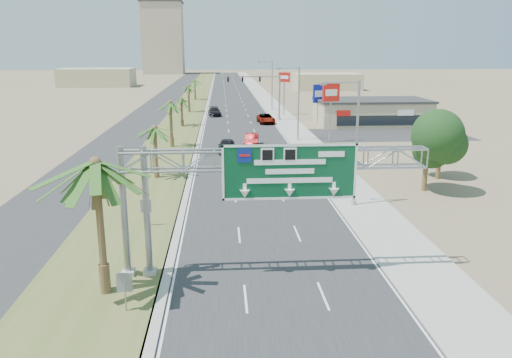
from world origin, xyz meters
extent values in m
cube|color=#28282B|center=(0.00, 110.00, 0.01)|extent=(12.00, 300.00, 0.02)
cube|color=#9E9B93|center=(8.50, 110.00, 0.05)|extent=(4.00, 300.00, 0.10)
cube|color=#475D29|center=(-10.00, 110.00, 0.06)|extent=(7.00, 300.00, 0.12)
cube|color=#28282B|center=(-17.00, 110.00, 0.01)|extent=(8.00, 300.00, 0.02)
cylinder|color=gray|center=(-7.20, 10.00, 3.70)|extent=(0.36, 0.36, 7.40)
cylinder|color=gray|center=(-8.40, 10.00, 3.70)|extent=(0.36, 0.36, 7.40)
cube|color=#9E9B93|center=(-7.20, 10.00, 0.20)|extent=(0.70, 0.70, 0.40)
cube|color=#9E9B93|center=(-8.40, 10.00, 0.20)|extent=(0.70, 0.70, 0.40)
cube|color=#074223|center=(0.50, 9.52, 6.00)|extent=(7.20, 0.12, 3.00)
cube|color=navy|center=(-1.90, 9.44, 6.95)|extent=(0.75, 0.03, 0.75)
cone|color=white|center=(0.50, 9.44, 4.85)|extent=(0.56, 0.56, 0.45)
cylinder|color=brown|center=(-9.20, 8.00, 3.50)|extent=(0.36, 0.36, 7.00)
cylinder|color=brown|center=(-9.20, 8.00, 0.84)|extent=(0.54, 0.54, 1.68)
cylinder|color=brown|center=(-9.50, 32.00, 2.50)|extent=(0.36, 0.36, 5.00)
cylinder|color=brown|center=(-9.50, 32.00, 0.60)|extent=(0.54, 0.54, 1.20)
cylinder|color=brown|center=(-9.50, 48.00, 2.90)|extent=(0.36, 0.36, 5.80)
cylinder|color=brown|center=(-9.50, 48.00, 0.70)|extent=(0.54, 0.54, 1.39)
cylinder|color=brown|center=(-9.50, 66.00, 2.25)|extent=(0.36, 0.36, 4.50)
cylinder|color=brown|center=(-9.50, 66.00, 0.54)|extent=(0.54, 0.54, 1.08)
cylinder|color=brown|center=(-9.50, 85.00, 2.60)|extent=(0.36, 0.36, 5.20)
cylinder|color=brown|center=(-9.50, 85.00, 0.62)|extent=(0.54, 0.54, 1.25)
cylinder|color=brown|center=(-9.50, 110.00, 2.40)|extent=(0.36, 0.36, 4.80)
cylinder|color=brown|center=(-9.50, 110.00, 0.58)|extent=(0.54, 0.54, 1.15)
cylinder|color=gray|center=(7.50, 22.00, 5.00)|extent=(0.20, 0.20, 10.00)
cylinder|color=gray|center=(6.10, 22.00, 9.85)|extent=(2.80, 0.12, 0.12)
cube|color=slate|center=(4.70, 22.00, 9.75)|extent=(0.50, 0.22, 0.18)
cylinder|color=#9E9B93|center=(7.50, 22.00, 0.25)|extent=(0.44, 0.44, 0.50)
cylinder|color=gray|center=(7.50, 52.00, 5.00)|extent=(0.20, 0.20, 10.00)
cylinder|color=gray|center=(6.10, 52.00, 9.85)|extent=(2.80, 0.12, 0.12)
cube|color=slate|center=(4.70, 52.00, 9.75)|extent=(0.50, 0.22, 0.18)
cylinder|color=#9E9B93|center=(7.50, 52.00, 0.25)|extent=(0.44, 0.44, 0.50)
cylinder|color=gray|center=(7.50, 88.00, 5.00)|extent=(0.20, 0.20, 10.00)
cylinder|color=gray|center=(6.10, 88.00, 9.85)|extent=(2.80, 0.12, 0.12)
cube|color=slate|center=(4.70, 88.00, 9.75)|extent=(0.50, 0.22, 0.18)
cylinder|color=#9E9B93|center=(7.50, 88.00, 0.25)|extent=(0.44, 0.44, 0.50)
cylinder|color=gray|center=(7.20, 72.00, 4.00)|extent=(0.28, 0.28, 8.00)
cylinder|color=gray|center=(2.20, 72.00, 7.70)|extent=(10.00, 0.18, 0.18)
cube|color=black|center=(3.70, 71.80, 7.30)|extent=(0.32, 0.18, 0.95)
cube|color=black|center=(0.70, 71.80, 7.30)|extent=(0.32, 0.18, 0.95)
cube|color=black|center=(-1.80, 71.80, 7.30)|extent=(0.32, 0.18, 0.95)
sphere|color=red|center=(3.70, 71.68, 7.60)|extent=(0.22, 0.22, 0.22)
imported|color=black|center=(7.20, 72.00, 7.00)|extent=(0.16, 0.16, 0.60)
cylinder|color=#9E9B93|center=(7.20, 72.00, 0.30)|extent=(0.56, 0.56, 0.60)
cube|color=tan|center=(22.00, 66.00, 2.00)|extent=(18.00, 10.00, 4.00)
cylinder|color=brown|center=(15.00, 26.00, 1.95)|extent=(0.44, 0.44, 3.90)
sphere|color=black|center=(15.00, 26.00, 4.55)|extent=(4.50, 4.50, 4.50)
cylinder|color=brown|center=(18.00, 30.00, 1.65)|extent=(0.44, 0.44, 3.30)
sphere|color=black|center=(18.00, 30.00, 3.85)|extent=(3.50, 3.50, 3.50)
cylinder|color=gray|center=(-7.80, 6.00, 0.90)|extent=(0.08, 0.08, 1.80)
cube|color=slate|center=(-7.80, 6.00, 1.60)|extent=(0.75, 0.06, 0.95)
cylinder|color=gray|center=(-8.50, 18.00, 0.90)|extent=(0.08, 0.08, 1.80)
cube|color=slate|center=(-8.50, 18.00, 1.60)|extent=(0.75, 0.06, 0.95)
cube|color=tan|center=(-32.00, 250.00, 17.50)|extent=(20.00, 16.00, 35.00)
cube|color=tan|center=(-45.00, 160.00, 3.00)|extent=(24.00, 14.00, 6.00)
cube|color=tan|center=(30.00, 140.00, 2.50)|extent=(20.00, 12.00, 5.00)
imported|color=black|center=(-2.54, 44.53, 0.80)|extent=(2.42, 4.86, 1.59)
imported|color=#67090A|center=(0.83, 48.16, 0.82)|extent=(2.26, 5.14, 1.64)
imported|color=gray|center=(4.53, 68.88, 0.78)|extent=(3.01, 5.81, 1.57)
imported|color=black|center=(-4.35, 79.31, 0.77)|extent=(2.67, 5.49, 1.54)
cylinder|color=gray|center=(11.59, 50.32, 4.06)|extent=(0.20, 0.20, 8.12)
cube|color=red|center=(11.59, 50.32, 6.72)|extent=(2.40, 0.88, 2.40)
cube|color=white|center=(11.59, 50.14, 6.72)|extent=(1.64, 0.45, 0.84)
cylinder|color=gray|center=(13.00, 66.38, 3.45)|extent=(0.20, 0.20, 6.89)
cube|color=#0F1A8F|center=(13.00, 66.38, 5.19)|extent=(1.96, 1.04, 3.00)
cube|color=white|center=(13.00, 66.20, 5.19)|extent=(1.31, 0.57, 1.05)
cylinder|color=gray|center=(9.00, 79.94, 4.12)|extent=(0.20, 0.20, 8.25)
cube|color=red|center=(9.00, 79.94, 7.15)|extent=(2.13, 1.19, 1.80)
cube|color=white|center=(9.00, 79.76, 7.15)|extent=(1.42, 0.68, 0.63)
camera|label=1|loc=(-3.07, -15.99, 12.31)|focal=35.00mm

